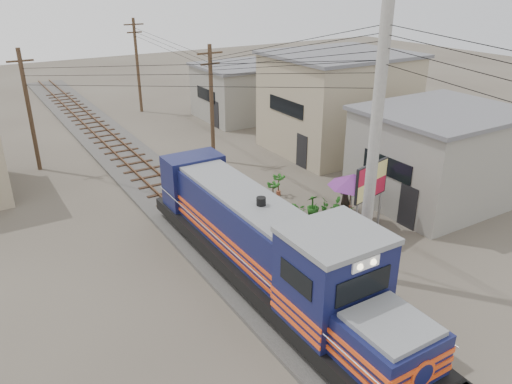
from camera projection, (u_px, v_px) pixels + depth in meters
ground at (278, 297)px, 17.88m from camera, size 120.00×120.00×0.00m
ballast at (171, 197)px, 25.68m from camera, size 3.60×70.00×0.16m
track at (170, 194)px, 25.61m from camera, size 1.15×70.00×0.12m
locomotive at (269, 249)px, 17.71m from camera, size 2.79×15.19×3.76m
utility_pole_main at (373, 152)px, 17.16m from camera, size 0.40×0.40×10.00m
wooden_pole_mid at (212, 102)px, 29.51m from camera, size 1.60×0.24×7.00m
wooden_pole_far at (137, 64)px, 40.51m from camera, size 1.60×0.24×7.50m
wooden_pole_left at (29, 108)px, 28.12m from camera, size 1.60×0.24×7.00m
power_lines at (169, 52)px, 21.43m from camera, size 9.65×19.00×3.30m
shophouse_front at (438, 155)px, 24.76m from camera, size 7.35×6.30×4.70m
shophouse_mid at (338, 102)px, 31.98m from camera, size 8.40×7.35×6.20m
shophouse_back at (240, 91)px, 39.50m from camera, size 6.30×6.30×4.20m
billboard at (371, 183)px, 21.14m from camera, size 2.16×0.63×3.39m
market_umbrella at (353, 180)px, 22.19m from camera, size 2.50×2.50×2.50m
vendor at (345, 196)px, 23.68m from camera, size 0.79×0.65×1.87m
plant_nursery at (315, 212)px, 23.25m from camera, size 3.22×3.20×1.07m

